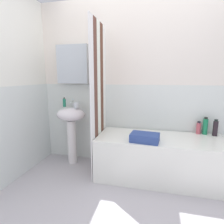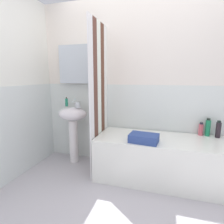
{
  "view_description": "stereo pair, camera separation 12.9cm",
  "coord_description": "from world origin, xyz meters",
  "views": [
    {
      "loc": [
        0.18,
        -1.43,
        1.31
      ],
      "look_at": [
        -0.36,
        0.86,
        0.86
      ],
      "focal_mm": 29.38,
      "sensor_mm": 36.0,
      "label": 1
    },
    {
      "loc": [
        0.31,
        -1.39,
        1.31
      ],
      "look_at": [
        -0.36,
        0.86,
        0.86
      ],
      "focal_mm": 29.38,
      "sensor_mm": 36.0,
      "label": 2
    }
  ],
  "objects": [
    {
      "name": "wall_back_tiled",
      "position": [
        -0.06,
        1.26,
        1.14
      ],
      "size": [
        3.6,
        0.18,
        2.4
      ],
      "color": "white",
      "rests_on": "ground_plane"
    },
    {
      "name": "wall_left_tiled",
      "position": [
        -1.57,
        0.34,
        1.12
      ],
      "size": [
        0.07,
        1.81,
        2.4
      ],
      "color": "white",
      "rests_on": "ground_plane"
    },
    {
      "name": "sink",
      "position": [
        -1.03,
        1.03,
        0.63
      ],
      "size": [
        0.44,
        0.34,
        0.86
      ],
      "color": "white",
      "rests_on": "ground_plane"
    },
    {
      "name": "faucet",
      "position": [
        -1.03,
        1.11,
        0.92
      ],
      "size": [
        0.03,
        0.12,
        0.12
      ],
      "color": "silver",
      "rests_on": "sink"
    },
    {
      "name": "soap_dispenser",
      "position": [
        -1.16,
        1.1,
        0.93
      ],
      "size": [
        0.04,
        0.04,
        0.14
      ],
      "color": "#1F7B5B",
      "rests_on": "sink"
    },
    {
      "name": "toothbrush_cup",
      "position": [
        -0.93,
        1.01,
        0.91
      ],
      "size": [
        0.07,
        0.07,
        0.09
      ],
      "primitive_type": "cylinder",
      "color": "silver",
      "rests_on": "sink"
    },
    {
      "name": "bathtub",
      "position": [
        0.27,
        0.89,
        0.28
      ],
      "size": [
        1.6,
        0.66,
        0.55
      ],
      "primitive_type": "cube",
      "color": "white",
      "rests_on": "ground_plane"
    },
    {
      "name": "shower_curtain",
      "position": [
        -0.55,
        0.89,
        1.0
      ],
      "size": [
        0.01,
        0.66,
        2.0
      ],
      "color": "white",
      "rests_on": "ground_plane"
    },
    {
      "name": "body_wash_bottle",
      "position": [
        0.97,
        1.13,
        0.66
      ],
      "size": [
        0.06,
        0.06,
        0.22
      ],
      "color": "#292027",
      "rests_on": "bathtub"
    },
    {
      "name": "conditioner_bottle",
      "position": [
        0.85,
        1.17,
        0.66
      ],
      "size": [
        0.06,
        0.06,
        0.23
      ],
      "color": "#1C8152",
      "rests_on": "bathtub"
    },
    {
      "name": "lotion_bottle",
      "position": [
        0.77,
        1.17,
        0.63
      ],
      "size": [
        0.06,
        0.06,
        0.17
      ],
      "color": "#C55462",
      "rests_on": "bathtub"
    },
    {
      "name": "towel_folded",
      "position": [
        0.08,
        0.7,
        0.6
      ],
      "size": [
        0.35,
        0.26,
        0.1
      ],
      "primitive_type": "cube",
      "rotation": [
        0.0,
        0.0,
        -0.12
      ],
      "color": "#2E4485",
      "rests_on": "bathtub"
    }
  ]
}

